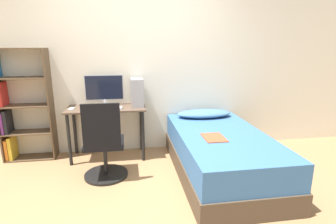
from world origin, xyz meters
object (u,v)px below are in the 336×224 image
Objects in this scene: bookshelf at (18,110)px; pc_tower at (137,92)px; office_chair at (104,150)px; keyboard at (107,108)px; bed at (220,154)px; monitor at (104,89)px.

pc_tower is at bearing -2.40° from bookshelf.
office_chair reaches higher than keyboard.
pc_tower is (1.62, -0.07, 0.22)m from bookshelf.
bookshelf is 1.22m from keyboard.
monitor reaches higher than bed.
bookshelf is 2.78m from bed.
office_chair is (1.19, -0.77, -0.35)m from bookshelf.
office_chair is 1.00m from pc_tower.
pc_tower is (0.42, 0.16, 0.18)m from keyboard.
bed is 3.68× the size of monitor.
office_chair is at bearing -121.67° from pc_tower.
pc_tower is (0.46, -0.10, -0.04)m from monitor.
office_chair is 0.67m from keyboard.
monitor is at bearing 167.66° from pc_tower.
bed is at bearing -39.01° from pc_tower.
bed is at bearing -18.30° from bookshelf.
monitor is 1.39× the size of pc_tower.
monitor is 1.32× the size of keyboard.
pc_tower reaches higher than office_chair.
keyboard is at bearing 88.60° from office_chair.
bed is (2.60, -0.86, -0.45)m from bookshelf.
keyboard is (0.01, 0.55, 0.38)m from office_chair.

